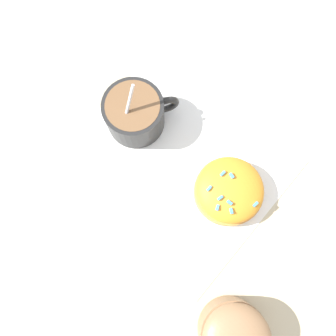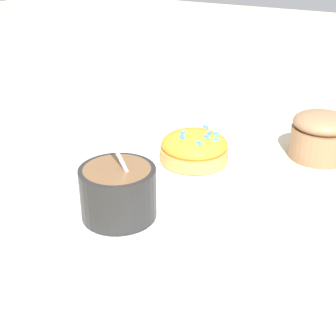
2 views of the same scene
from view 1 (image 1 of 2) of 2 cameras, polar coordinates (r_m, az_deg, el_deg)
ground_plane at (r=0.46m, az=1.53°, el=0.90°), size 3.00×3.00×0.00m
paper_napkin at (r=0.45m, az=1.54°, el=0.95°), size 0.29×0.26×0.00m
coffee_cup at (r=0.45m, az=-5.73°, el=9.53°), size 0.08×0.09×0.10m
frosted_pastry at (r=0.43m, az=10.63°, el=-3.85°), size 0.09×0.09×0.04m
sugar_bowl at (r=0.43m, az=11.40°, el=-26.68°), size 0.08×0.08×0.06m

